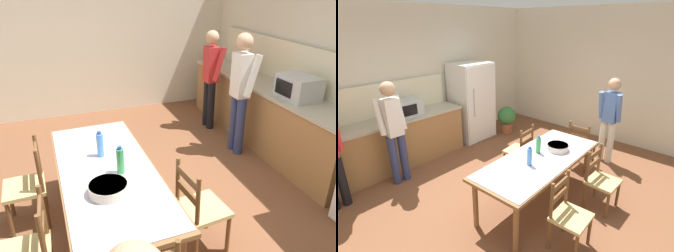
% 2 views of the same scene
% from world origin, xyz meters
% --- Properties ---
extents(ground_plane, '(8.32, 8.32, 0.00)m').
position_xyz_m(ground_plane, '(0.00, 0.00, 0.00)').
color(ground_plane, brown).
extents(wall_back, '(6.52, 0.12, 2.90)m').
position_xyz_m(wall_back, '(0.00, 2.66, 1.45)').
color(wall_back, beige).
rests_on(wall_back, ground).
extents(wall_right, '(0.12, 5.20, 2.90)m').
position_xyz_m(wall_right, '(3.26, 0.00, 1.45)').
color(wall_right, beige).
rests_on(wall_right, ground).
extents(kitchen_counter, '(3.46, 0.66, 0.93)m').
position_xyz_m(kitchen_counter, '(-1.08, 2.23, 0.47)').
color(kitchen_counter, '#9E7042').
rests_on(kitchen_counter, ground).
extents(counter_splashback, '(3.42, 0.03, 0.60)m').
position_xyz_m(counter_splashback, '(-1.08, 2.54, 1.23)').
color(counter_splashback, beige).
rests_on(counter_splashback, kitchen_counter).
extents(refrigerator, '(0.85, 0.73, 1.74)m').
position_xyz_m(refrigerator, '(1.18, 2.19, 0.87)').
color(refrigerator, white).
rests_on(refrigerator, ground).
extents(microwave, '(0.50, 0.39, 0.30)m').
position_xyz_m(microwave, '(-0.39, 2.21, 1.08)').
color(microwave, '#B2B7BC').
rests_on(microwave, kitchen_counter).
extents(dining_table, '(2.16, 0.92, 0.75)m').
position_xyz_m(dining_table, '(0.19, -0.39, 0.67)').
color(dining_table, brown).
rests_on(dining_table, ground).
extents(bottle_near_centre, '(0.07, 0.07, 0.27)m').
position_xyz_m(bottle_near_centre, '(-0.08, -0.40, 0.87)').
color(bottle_near_centre, '#4C8ED6').
rests_on(bottle_near_centre, dining_table).
extents(bottle_off_centre, '(0.07, 0.07, 0.27)m').
position_xyz_m(bottle_off_centre, '(0.29, -0.28, 0.87)').
color(bottle_off_centre, green).
rests_on(bottle_off_centre, dining_table).
extents(serving_bowl, '(0.32, 0.32, 0.09)m').
position_xyz_m(serving_bowl, '(0.57, -0.44, 0.80)').
color(serving_bowl, beige).
rests_on(serving_bowl, dining_table).
extents(chair_side_far_right, '(0.46, 0.44, 0.91)m').
position_xyz_m(chair_side_far_right, '(0.65, 0.35, 0.44)').
color(chair_side_far_right, brown).
rests_on(chair_side_far_right, ground).
extents(chair_side_near_right, '(0.43, 0.41, 0.91)m').
position_xyz_m(chair_side_near_right, '(0.69, -1.10, 0.44)').
color(chair_side_near_right, brown).
rests_on(chair_side_near_right, ground).
extents(chair_side_near_left, '(0.44, 0.42, 0.91)m').
position_xyz_m(chair_side_near_left, '(-0.27, -1.13, 0.44)').
color(chair_side_near_left, brown).
rests_on(chair_side_near_left, ground).
extents(chair_head_end, '(0.40, 0.42, 0.91)m').
position_xyz_m(chair_head_end, '(1.55, -0.35, 0.44)').
color(chair_head_end, brown).
rests_on(chair_head_end, ground).
extents(person_at_counter, '(0.43, 0.30, 1.72)m').
position_xyz_m(person_at_counter, '(-0.90, 1.69, 0.97)').
color(person_at_counter, navy).
rests_on(person_at_counter, ground).
extents(person_by_table, '(0.28, 0.41, 1.63)m').
position_xyz_m(person_by_table, '(2.10, -0.60, 0.92)').
color(person_by_table, silver).
rests_on(person_by_table, ground).
extents(potted_plant, '(0.44, 0.44, 0.67)m').
position_xyz_m(potted_plant, '(1.88, 1.76, 0.39)').
color(potted_plant, brown).
rests_on(potted_plant, ground).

